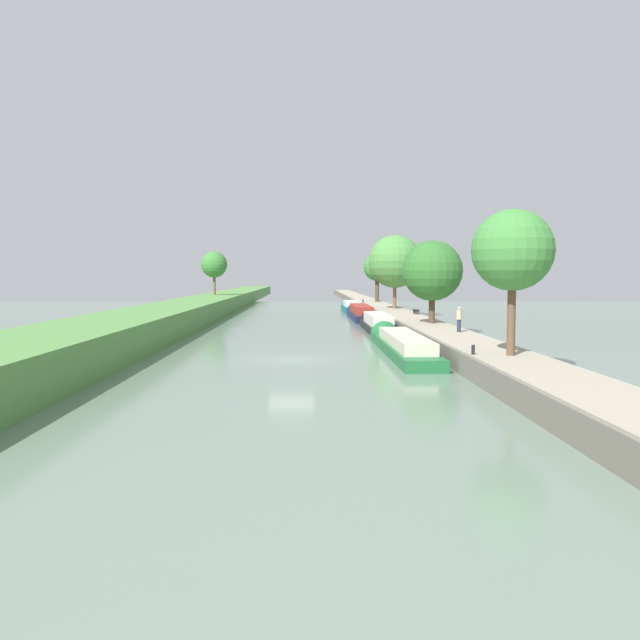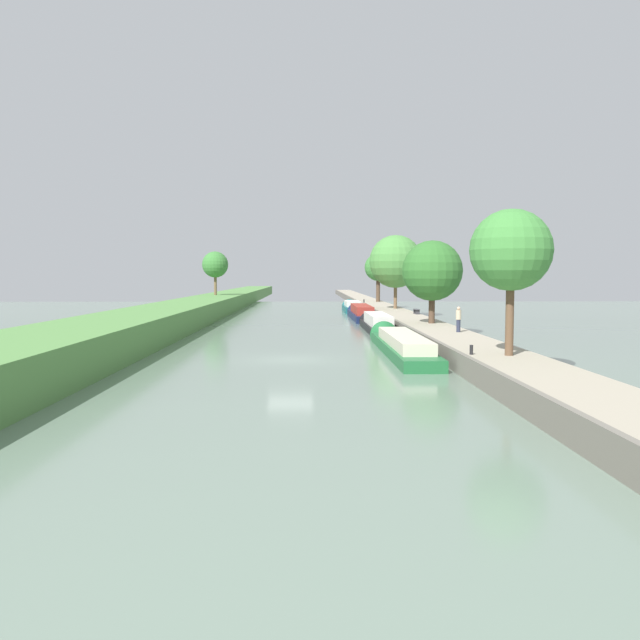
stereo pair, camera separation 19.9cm
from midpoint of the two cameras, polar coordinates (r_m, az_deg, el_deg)
name	(u,v)px [view 2 (the right image)]	position (r m, az deg, el deg)	size (l,w,h in m)	color
ground_plane	(290,360)	(35.70, -2.49, -3.53)	(160.00, 160.00, 0.00)	slate
left_grassy_bank	(84,342)	(37.64, -20.12, -1.88)	(6.21, 260.00, 1.96)	#518442
right_towpath	(470,350)	(36.79, 13.37, -2.64)	(3.52, 260.00, 0.99)	#9E937F
stone_quay	(437,350)	(36.36, 10.49, -2.64)	(0.25, 260.00, 1.04)	#6B665B
narrowboat_green	(400,344)	(39.35, 7.24, -2.12)	(2.14, 16.93, 2.03)	#1E6033
narrowboat_black	(376,323)	(55.08, 5.13, -0.29)	(2.00, 13.08, 2.13)	black
narrowboat_navy	(361,313)	(69.65, 3.71, 0.63)	(2.10, 15.31, 2.19)	#141E42
narrowboat_teal	(352,307)	(83.16, 2.91, 1.15)	(2.18, 10.34, 2.08)	#195B60
tree_rightbank_near	(511,251)	(30.64, 16.78, 5.92)	(3.73, 3.73, 6.70)	brown
tree_rightbank_midnear	(432,271)	(50.14, 10.04, 4.32)	(4.64, 4.64, 6.37)	#4C3828
tree_rightbank_midfar	(396,262)	(71.97, 6.81, 5.17)	(5.86, 5.86, 8.16)	brown
tree_rightbank_far	(378,268)	(90.64, 5.25, 4.64)	(3.82, 3.82, 6.75)	#4C3828
tree_leftbank_downstream	(215,265)	(90.87, -9.23, 4.87)	(3.64, 3.64, 6.06)	brown
person_walking	(458,319)	(42.65, 12.33, 0.11)	(0.34, 0.34, 1.66)	#282D42
mooring_bollard_near	(471,350)	(30.71, 13.47, -2.59)	(0.16, 0.16, 0.45)	black
mooring_bollard_far	(364,301)	(87.47, 3.99, 1.69)	(0.16, 0.16, 0.45)	black
park_bench	(417,310)	(62.01, 8.66, 0.85)	(0.44, 1.50, 0.47)	#333338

